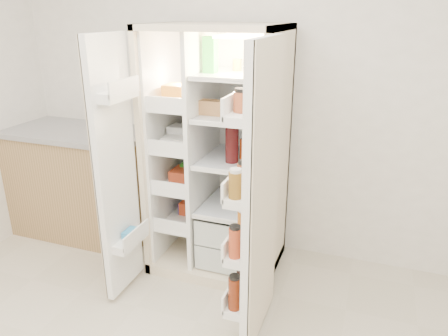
% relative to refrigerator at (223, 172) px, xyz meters
% --- Properties ---
extents(wall_back, '(4.00, 0.02, 2.70)m').
position_rel_refrigerator_xyz_m(wall_back, '(0.10, 0.35, 0.61)').
color(wall_back, white).
rests_on(wall_back, floor).
extents(refrigerator, '(0.92, 0.70, 1.80)m').
position_rel_refrigerator_xyz_m(refrigerator, '(0.00, 0.00, 0.00)').
color(refrigerator, beige).
rests_on(refrigerator, floor).
extents(freezer_door, '(0.15, 0.40, 1.72)m').
position_rel_refrigerator_xyz_m(freezer_door, '(-0.52, -0.60, 0.15)').
color(freezer_door, white).
rests_on(freezer_door, floor).
extents(fridge_door, '(0.17, 0.58, 1.72)m').
position_rel_refrigerator_xyz_m(fridge_door, '(0.46, -0.70, 0.13)').
color(fridge_door, white).
rests_on(fridge_door, floor).
extents(kitchen_counter, '(1.30, 0.69, 0.94)m').
position_rel_refrigerator_xyz_m(kitchen_counter, '(-1.33, 0.04, -0.27)').
color(kitchen_counter, '#A88254').
rests_on(kitchen_counter, floor).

